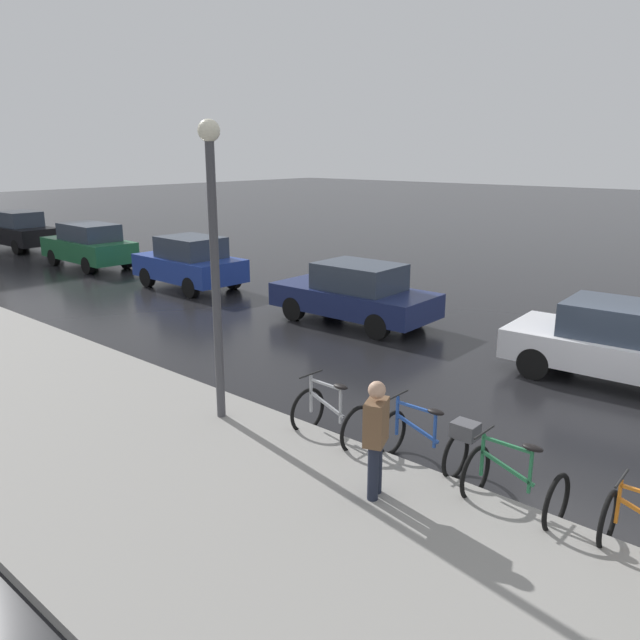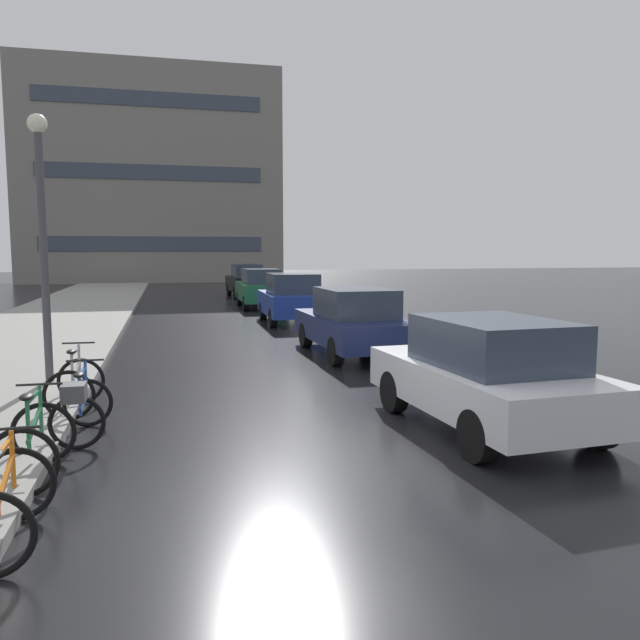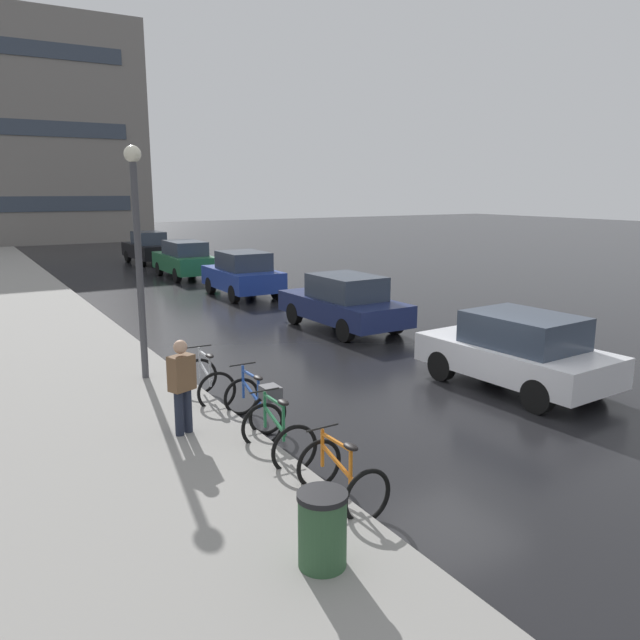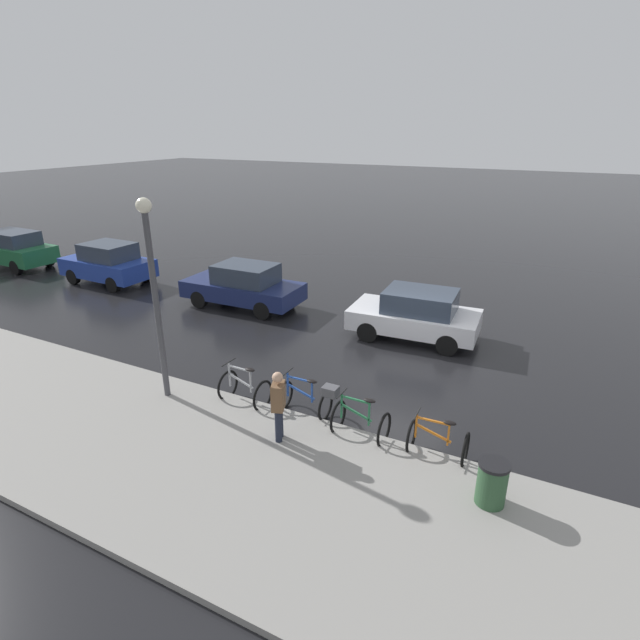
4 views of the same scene
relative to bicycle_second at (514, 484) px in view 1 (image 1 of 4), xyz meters
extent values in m
plane|color=black|center=(3.70, 0.29, -0.41)|extent=(140.00, 140.00, 0.00)
torus|color=black|center=(0.06, -1.10, -0.06)|extent=(0.71, 0.08, 0.71)
cube|color=orange|center=(0.06, -1.18, 0.21)|extent=(0.04, 0.04, 0.53)
cylinder|color=black|center=(0.06, -1.18, 0.50)|extent=(0.50, 0.04, 0.03)
torus|color=black|center=(0.01, 0.53, -0.04)|extent=(0.74, 0.07, 0.74)
torus|color=black|center=(-0.01, -0.53, -0.04)|extent=(0.74, 0.07, 0.74)
cube|color=#237042|center=(0.00, -0.19, 0.25)|extent=(0.04, 0.04, 0.57)
cube|color=#237042|center=(0.01, 0.45, 0.25)|extent=(0.04, 0.04, 0.58)
cube|color=#237042|center=(0.00, 0.13, 0.50)|extent=(0.04, 0.64, 0.04)
cube|color=#237042|center=(0.00, 0.10, 0.19)|extent=(0.05, 0.72, 0.26)
ellipsoid|color=black|center=(0.00, -0.19, 0.56)|extent=(0.14, 0.26, 0.07)
cylinder|color=black|center=(0.01, 0.45, 0.56)|extent=(0.50, 0.03, 0.03)
torus|color=black|center=(0.32, 2.05, -0.06)|extent=(0.69, 0.06, 0.69)
torus|color=black|center=(0.31, 0.99, -0.06)|extent=(0.69, 0.06, 0.69)
cube|color=#234CA8|center=(0.32, 1.33, 0.19)|extent=(0.04, 0.04, 0.51)
cube|color=#234CA8|center=(0.32, 1.97, 0.24)|extent=(0.04, 0.04, 0.61)
cube|color=#234CA8|center=(0.32, 1.65, 0.46)|extent=(0.04, 0.64, 0.04)
cube|color=#234CA8|center=(0.32, 1.62, 0.14)|extent=(0.04, 0.72, 0.26)
ellipsoid|color=black|center=(0.32, 1.33, 0.48)|extent=(0.14, 0.26, 0.07)
cylinder|color=black|center=(0.32, 1.97, 0.56)|extent=(0.50, 0.03, 0.03)
cube|color=#4C4C51|center=(0.31, 0.87, 0.35)|extent=(0.28, 0.34, 0.22)
torus|color=black|center=(0.05, 3.50, -0.03)|extent=(0.75, 0.09, 0.75)
torus|color=black|center=(0.01, 2.47, -0.03)|extent=(0.75, 0.09, 0.75)
cube|color=#ADAFB5|center=(0.02, 2.80, 0.25)|extent=(0.04, 0.04, 0.57)
cube|color=#ADAFB5|center=(0.05, 3.43, 0.28)|extent=(0.04, 0.04, 0.62)
cube|color=#ADAFB5|center=(0.03, 3.12, 0.52)|extent=(0.06, 0.62, 0.04)
cube|color=#ADAFB5|center=(0.03, 3.09, 0.19)|extent=(0.06, 0.71, 0.26)
ellipsoid|color=black|center=(0.02, 2.80, 0.56)|extent=(0.15, 0.26, 0.07)
cylinder|color=black|center=(0.05, 3.43, 0.60)|extent=(0.50, 0.05, 0.03)
cube|color=silver|center=(5.77, 0.64, 0.21)|extent=(2.16, 4.02, 0.60)
cube|color=#2D3847|center=(5.78, 0.48, 0.83)|extent=(1.70, 2.21, 0.65)
cylinder|color=black|center=(4.84, 1.79, -0.09)|extent=(0.26, 0.65, 0.64)
cylinder|color=black|center=(6.56, 1.90, -0.09)|extent=(0.26, 0.65, 0.64)
cube|color=navy|center=(5.77, 7.10, 0.21)|extent=(1.99, 4.42, 0.61)
cube|color=#2D3847|center=(5.78, 6.93, 0.86)|extent=(1.60, 2.15, 0.67)
cylinder|color=black|center=(4.90, 8.44, -0.09)|extent=(0.24, 0.65, 0.64)
cylinder|color=black|center=(6.58, 8.48, -0.09)|extent=(0.24, 0.65, 0.64)
cylinder|color=black|center=(4.97, 5.73, -0.09)|extent=(0.24, 0.65, 0.64)
cylinder|color=black|center=(6.65, 5.77, -0.09)|extent=(0.24, 0.65, 0.64)
cube|color=navy|center=(5.61, 13.87, 0.27)|extent=(1.95, 3.88, 0.72)
cube|color=#2D3847|center=(5.60, 13.72, 0.97)|extent=(1.58, 2.03, 0.67)
cylinder|color=black|center=(4.78, 15.08, -0.09)|extent=(0.23, 0.64, 0.64)
cylinder|color=black|center=(6.47, 15.06, -0.09)|extent=(0.23, 0.64, 0.64)
cylinder|color=black|center=(4.74, 12.69, -0.09)|extent=(0.23, 0.64, 0.64)
cylinder|color=black|center=(6.43, 12.67, -0.09)|extent=(0.23, 0.64, 0.64)
cube|color=#1E6038|center=(5.40, 19.96, 0.28)|extent=(1.82, 4.36, 0.75)
cube|color=#2D3847|center=(5.40, 19.79, 0.97)|extent=(1.48, 2.43, 0.63)
cylinder|color=black|center=(4.63, 21.31, -0.09)|extent=(0.23, 0.64, 0.64)
cylinder|color=black|center=(6.20, 21.30, -0.09)|extent=(0.23, 0.64, 0.64)
cylinder|color=black|center=(4.60, 18.62, -0.09)|extent=(0.23, 0.64, 0.64)
cylinder|color=black|center=(6.17, 18.61, -0.09)|extent=(0.23, 0.64, 0.64)
cube|color=black|center=(5.59, 26.51, 0.28)|extent=(1.90, 4.26, 0.75)
cube|color=#2D3847|center=(5.60, 26.34, 1.00)|extent=(1.50, 1.96, 0.68)
cylinder|color=black|center=(6.32, 27.84, -0.09)|extent=(0.24, 0.65, 0.64)
cylinder|color=black|center=(4.87, 25.18, -0.09)|extent=(0.24, 0.65, 0.64)
cylinder|color=black|center=(6.41, 25.23, -0.09)|extent=(0.24, 0.65, 0.64)
cylinder|color=#1E2333|center=(-1.06, 1.38, 0.03)|extent=(0.14, 0.14, 0.87)
cylinder|color=#1E2333|center=(-0.89, 1.45, 0.03)|extent=(0.14, 0.14, 0.87)
cube|color=brown|center=(-0.98, 1.41, 0.75)|extent=(0.46, 0.37, 0.57)
sphere|color=tan|center=(-0.98, 1.41, 1.17)|extent=(0.22, 0.22, 0.22)
cylinder|color=#424247|center=(-0.66, 4.80, 1.86)|extent=(0.14, 0.14, 4.55)
sphere|color=#F2EACC|center=(-0.66, 4.80, 4.27)|extent=(0.34, 0.34, 0.34)
camera|label=1|loc=(-6.76, -2.75, 3.98)|focal=35.00mm
camera|label=2|loc=(1.47, -7.14, 2.09)|focal=35.00mm
camera|label=3|loc=(-3.97, -7.85, 3.59)|focal=35.00mm
camera|label=4|loc=(-8.43, -3.36, 5.85)|focal=28.00mm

